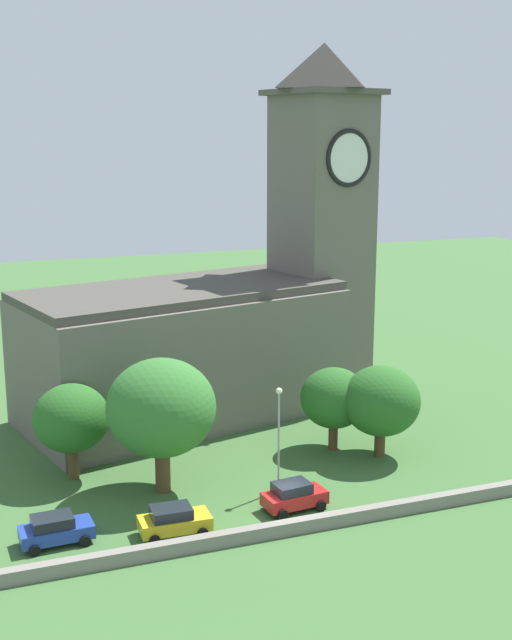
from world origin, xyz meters
The scene contains 11 objects.
ground_plane centered at (0.00, 15.00, 0.00)m, with size 200.00×200.00×0.00m, color #3D6633.
church centered at (3.72, 22.22, 8.73)m, with size 33.48×18.44×31.14m.
quay_barrier centered at (0.00, -2.04, 0.42)m, with size 45.14×0.70×0.84m, color gray.
car_blue centered at (-13.93, 1.69, 0.89)m, with size 4.30×2.41×1.76m.
car_yellow centered at (-7.15, 0.37, 0.89)m, with size 4.33×2.41×1.77m.
car_red centered at (0.91, 0.95, 0.93)m, with size 4.23×2.56×1.84m.
streetlamp_west_mid centered at (1.03, 3.85, 4.82)m, with size 0.44×0.44×7.26m.
tree_churchyard centered at (-6.19, 6.61, 5.85)m, with size 7.25×7.25×9.16m.
tree_riverside_east centered at (10.46, 7.01, 4.27)m, with size 5.77×5.77×6.89m.
tree_riverside_west centered at (7.81, 9.47, 4.05)m, with size 5.07×5.07×6.36m.
tree_by_tower centered at (-11.48, 10.88, 4.39)m, with size 5.25×5.25×6.78m.
Camera 1 is at (-18.85, -44.44, 23.58)m, focal length 46.92 mm.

